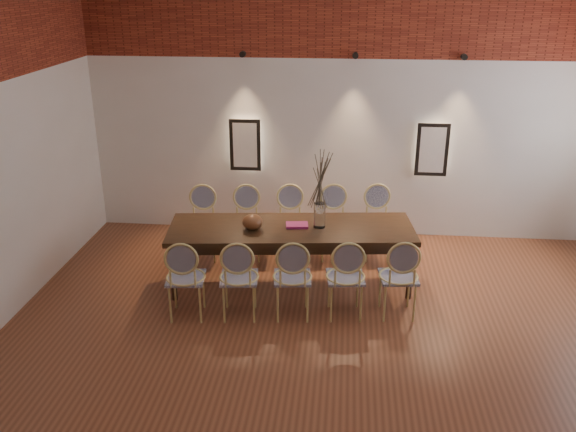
# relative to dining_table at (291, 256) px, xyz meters

# --- Properties ---
(floor) EXTENTS (7.00, 7.00, 0.02)m
(floor) POSITION_rel_dining_table_xyz_m (0.49, -1.81, -0.39)
(floor) COLOR brown
(floor) RESTS_ON ground
(wall_back) EXTENTS (7.00, 0.10, 4.00)m
(wall_back) POSITION_rel_dining_table_xyz_m (0.49, 1.74, 1.62)
(wall_back) COLOR silver
(wall_back) RESTS_ON ground
(brick_band_front) EXTENTS (7.00, 0.02, 1.50)m
(brick_band_front) POSITION_rel_dining_table_xyz_m (0.49, -5.29, 2.88)
(brick_band_front) COLOR maroon
(brick_band_front) RESTS_ON ground
(niche_left) EXTENTS (0.36, 0.06, 0.66)m
(niche_left) POSITION_rel_dining_table_xyz_m (-0.81, 1.64, 0.93)
(niche_left) COLOR #FFEAC6
(niche_left) RESTS_ON wall_back
(niche_right) EXTENTS (0.36, 0.06, 0.66)m
(niche_right) POSITION_rel_dining_table_xyz_m (1.79, 1.64, 0.93)
(niche_right) COLOR #FFEAC6
(niche_right) RESTS_ON wall_back
(spot_fixture_left) EXTENTS (0.08, 0.10, 0.08)m
(spot_fixture_left) POSITION_rel_dining_table_xyz_m (-0.81, 1.61, 2.17)
(spot_fixture_left) COLOR black
(spot_fixture_left) RESTS_ON wall_back
(spot_fixture_mid) EXTENTS (0.08, 0.10, 0.08)m
(spot_fixture_mid) POSITION_rel_dining_table_xyz_m (0.69, 1.61, 2.17)
(spot_fixture_mid) COLOR black
(spot_fixture_mid) RESTS_ON wall_back
(spot_fixture_right) EXTENTS (0.08, 0.10, 0.08)m
(spot_fixture_right) POSITION_rel_dining_table_xyz_m (2.09, 1.61, 2.17)
(spot_fixture_right) COLOR black
(spot_fixture_right) RESTS_ON wall_back
(dining_table) EXTENTS (2.99, 1.24, 0.75)m
(dining_table) POSITION_rel_dining_table_xyz_m (0.00, 0.00, 0.00)
(dining_table) COLOR #362011
(dining_table) RESTS_ON floor
(chair_near_a) EXTENTS (0.49, 0.49, 0.94)m
(chair_near_a) POSITION_rel_dining_table_xyz_m (-1.07, -0.87, 0.09)
(chair_near_a) COLOR #D1C075
(chair_near_a) RESTS_ON floor
(chair_near_b) EXTENTS (0.49, 0.49, 0.94)m
(chair_near_b) POSITION_rel_dining_table_xyz_m (-0.50, -0.81, 0.09)
(chair_near_b) COLOR #D1C075
(chair_near_b) RESTS_ON floor
(chair_near_c) EXTENTS (0.49, 0.49, 0.94)m
(chair_near_c) POSITION_rel_dining_table_xyz_m (0.08, -0.74, 0.09)
(chair_near_c) COLOR #D1C075
(chair_near_c) RESTS_ON floor
(chair_near_d) EXTENTS (0.49, 0.49, 0.94)m
(chair_near_d) POSITION_rel_dining_table_xyz_m (0.66, -0.68, 0.09)
(chair_near_d) COLOR #D1C075
(chair_near_d) RESTS_ON floor
(chair_near_e) EXTENTS (0.49, 0.49, 0.94)m
(chair_near_e) POSITION_rel_dining_table_xyz_m (1.24, -0.62, 0.09)
(chair_near_e) COLOR #D1C075
(chair_near_e) RESTS_ON floor
(chair_far_a) EXTENTS (0.49, 0.49, 0.94)m
(chair_far_a) POSITION_rel_dining_table_xyz_m (-1.24, 0.62, 0.09)
(chair_far_a) COLOR #D1C075
(chair_far_a) RESTS_ON floor
(chair_far_b) EXTENTS (0.49, 0.49, 0.94)m
(chair_far_b) POSITION_rel_dining_table_xyz_m (-0.66, 0.68, 0.09)
(chair_far_b) COLOR #D1C075
(chair_far_b) RESTS_ON floor
(chair_far_c) EXTENTS (0.49, 0.49, 0.94)m
(chair_far_c) POSITION_rel_dining_table_xyz_m (-0.08, 0.74, 0.09)
(chair_far_c) COLOR #D1C075
(chair_far_c) RESTS_ON floor
(chair_far_d) EXTENTS (0.49, 0.49, 0.94)m
(chair_far_d) POSITION_rel_dining_table_xyz_m (0.50, 0.81, 0.09)
(chair_far_d) COLOR #D1C075
(chair_far_d) RESTS_ON floor
(chair_far_e) EXTENTS (0.49, 0.49, 0.94)m
(chair_far_e) POSITION_rel_dining_table_xyz_m (1.07, 0.87, 0.09)
(chair_far_e) COLOR #D1C075
(chair_far_e) RESTS_ON floor
(vase) EXTENTS (0.14, 0.14, 0.30)m
(vase) POSITION_rel_dining_table_xyz_m (0.33, 0.04, 0.53)
(vase) COLOR silver
(vase) RESTS_ON dining_table
(dried_branches) EXTENTS (0.50, 0.50, 0.70)m
(dried_branches) POSITION_rel_dining_table_xyz_m (0.33, 0.04, 0.98)
(dried_branches) COLOR #463E2E
(dried_branches) RESTS_ON vase
(bowl) EXTENTS (0.24, 0.24, 0.18)m
(bowl) POSITION_rel_dining_table_xyz_m (-0.45, -0.10, 0.46)
(bowl) COLOR brown
(bowl) RESTS_ON dining_table
(book) EXTENTS (0.28, 0.21, 0.03)m
(book) POSITION_rel_dining_table_xyz_m (0.07, 0.03, 0.39)
(book) COLOR #911F5E
(book) RESTS_ON dining_table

